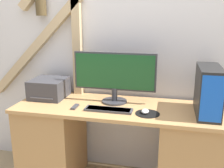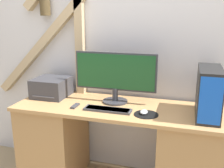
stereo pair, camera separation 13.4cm
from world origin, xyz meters
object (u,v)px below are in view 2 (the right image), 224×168
object	(u,v)px
computer_tower	(209,93)
printer	(52,87)
remote_control	(75,106)
mouse	(144,112)
monitor	(115,74)
keyboard	(108,109)

from	to	relation	value
computer_tower	printer	world-z (taller)	computer_tower
printer	remote_control	distance (m)	0.41
mouse	monitor	bearing A→B (deg)	143.18
keyboard	mouse	world-z (taller)	mouse
monitor	mouse	xyz separation A→B (m)	(0.30, -0.23, -0.24)
monitor	computer_tower	distance (m)	0.79
remote_control	monitor	bearing A→B (deg)	36.63
mouse	printer	distance (m)	0.97
monitor	keyboard	size ratio (longest dim) A/B	1.85
mouse	computer_tower	xyz separation A→B (m)	(0.48, 0.11, 0.17)
remote_control	keyboard	bearing A→B (deg)	-1.55
keyboard	computer_tower	world-z (taller)	computer_tower
monitor	keyboard	bearing A→B (deg)	-90.19
monitor	mouse	bearing A→B (deg)	-36.82
computer_tower	printer	xyz separation A→B (m)	(-1.42, 0.11, -0.10)
monitor	keyboard	distance (m)	0.34
keyboard	computer_tower	xyz separation A→B (m)	(0.78, 0.11, 0.18)
mouse	keyboard	bearing A→B (deg)	-179.27
monitor	computer_tower	world-z (taller)	monitor
keyboard	computer_tower	bearing A→B (deg)	7.97
remote_control	mouse	bearing A→B (deg)	-0.40
monitor	printer	size ratio (longest dim) A/B	2.25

